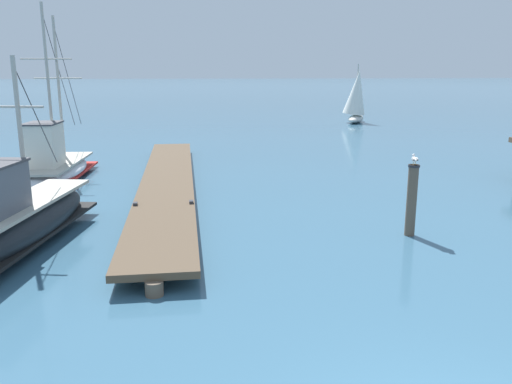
{
  "coord_description": "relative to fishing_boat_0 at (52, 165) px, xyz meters",
  "views": [
    {
      "loc": [
        -2.85,
        -4.59,
        4.32
      ],
      "look_at": [
        -1.73,
        7.59,
        1.4
      ],
      "focal_mm": 36.84,
      "sensor_mm": 36.0,
      "label": 1
    }
  ],
  "objects": [
    {
      "name": "perched_seagull",
      "position": [
        11.29,
        -7.91,
        1.4
      ],
      "size": [
        0.17,
        0.38,
        0.27
      ],
      "color": "gold",
      "rests_on": "mooring_piling"
    },
    {
      "name": "fishing_boat_1",
      "position": [
        1.47,
        -7.94,
        0.05
      ],
      "size": [
        2.35,
        6.42,
        4.59
      ],
      "color": "black",
      "rests_on": "ground"
    },
    {
      "name": "mooring_piling",
      "position": [
        11.29,
        -7.9,
        0.35
      ],
      "size": [
        0.3,
        0.3,
        1.89
      ],
      "color": "brown",
      "rests_on": "ground"
    },
    {
      "name": "fishing_boat_0",
      "position": [
        0.0,
        0.0,
        0.0
      ],
      "size": [
        2.3,
        7.36,
        6.67
      ],
      "color": "silver",
      "rests_on": "ground"
    },
    {
      "name": "distant_sailboat",
      "position": [
        17.78,
        20.34,
        1.36
      ],
      "size": [
        2.61,
        3.63,
        4.55
      ],
      "color": "silver",
      "rests_on": "ground"
    },
    {
      "name": "floating_dock",
      "position": [
        4.58,
        -2.27,
        -0.27
      ],
      "size": [
        2.55,
        17.98,
        0.53
      ],
      "color": "brown",
      "rests_on": "ground"
    }
  ]
}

